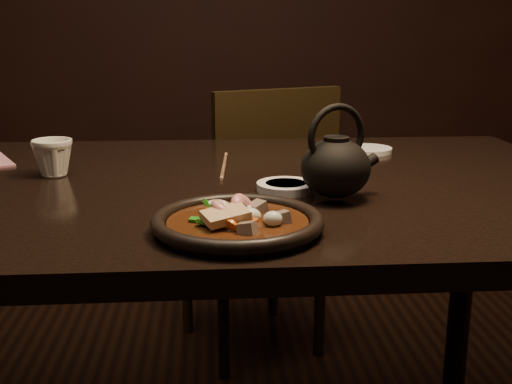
{
  "coord_description": "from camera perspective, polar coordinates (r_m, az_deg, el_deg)",
  "views": [
    {
      "loc": [
        0.05,
        -1.18,
        1.04
      ],
      "look_at": [
        0.12,
        -0.27,
        0.8
      ],
      "focal_mm": 45.0,
      "sensor_mm": 36.0,
      "label": 1
    }
  ],
  "objects": [
    {
      "name": "stirfry",
      "position": [
        0.92,
        -1.73,
        -2.42
      ],
      "size": [
        0.15,
        0.15,
        0.06
      ],
      "color": "#361909",
      "rests_on": "plate"
    },
    {
      "name": "teapot",
      "position": [
        1.09,
        7.13,
        2.43
      ],
      "size": [
        0.14,
        0.12,
        0.16
      ],
      "rotation": [
        0.0,
        0.0,
        0.39
      ],
      "color": "black",
      "rests_on": "table"
    },
    {
      "name": "chopsticks",
      "position": [
        1.33,
        -2.87,
        2.36
      ],
      "size": [
        0.02,
        0.24,
        0.01
      ],
      "rotation": [
        0.0,
        0.0,
        -0.07
      ],
      "color": "tan",
      "rests_on": "table"
    },
    {
      "name": "table",
      "position": [
        1.24,
        -6.41,
        -2.53
      ],
      "size": [
        1.6,
        0.9,
        0.75
      ],
      "color": "black",
      "rests_on": "floor"
    },
    {
      "name": "tea_cup",
      "position": [
        1.31,
        -17.61,
        3.03
      ],
      "size": [
        0.1,
        0.09,
        0.08
      ],
      "primitive_type": "imported",
      "rotation": [
        0.0,
        0.0,
        0.33
      ],
      "color": "#ECE5CC",
      "rests_on": "table"
    },
    {
      "name": "saucer_right",
      "position": [
        1.51,
        9.95,
        3.72
      ],
      "size": [
        0.11,
        0.11,
        0.01
      ],
      "primitive_type": "cylinder",
      "color": "white",
      "rests_on": "table"
    },
    {
      "name": "soy_dish",
      "position": [
        1.15,
        2.68,
        0.47
      ],
      "size": [
        0.1,
        0.1,
        0.01
      ],
      "primitive_type": "cylinder",
      "color": "white",
      "rests_on": "table"
    },
    {
      "name": "chair",
      "position": [
        1.98,
        0.34,
        -1.97
      ],
      "size": [
        0.53,
        0.53,
        0.86
      ],
      "rotation": [
        0.0,
        0.0,
        3.51
      ],
      "color": "black",
      "rests_on": "floor"
    },
    {
      "name": "plate",
      "position": [
        0.92,
        -1.65,
        -2.77
      ],
      "size": [
        0.25,
        0.25,
        0.03
      ],
      "color": "black",
      "rests_on": "table"
    }
  ]
}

